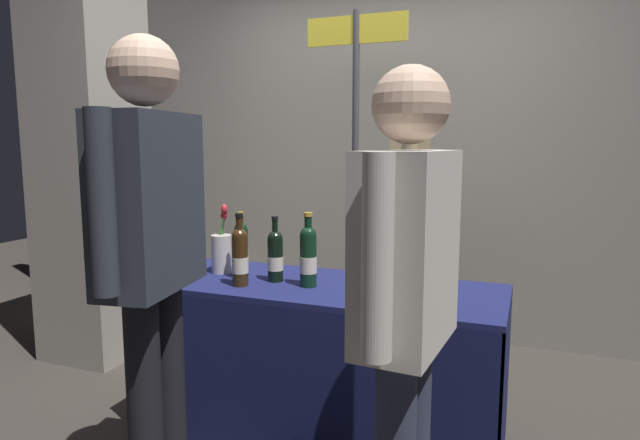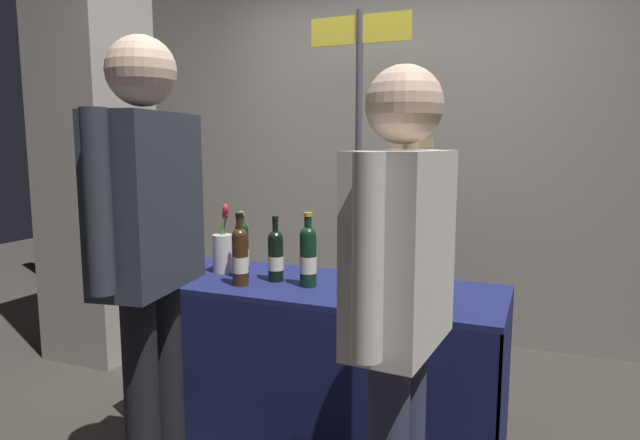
% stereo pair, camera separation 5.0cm
% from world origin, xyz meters
% --- Properties ---
extents(ground_plane, '(12.00, 12.00, 0.00)m').
position_xyz_m(ground_plane, '(0.00, 0.00, 0.00)').
color(ground_plane, '#38332D').
extents(back_partition, '(6.94, 0.12, 2.87)m').
position_xyz_m(back_partition, '(0.00, 1.61, 1.43)').
color(back_partition, '#9E998E').
rests_on(back_partition, ground_plane).
extents(concrete_pillar, '(0.55, 0.55, 3.49)m').
position_xyz_m(concrete_pillar, '(-1.74, 0.44, 1.75)').
color(concrete_pillar, gray).
rests_on(concrete_pillar, ground_plane).
extents(tasting_table, '(1.66, 0.63, 0.73)m').
position_xyz_m(tasting_table, '(0.00, 0.00, 0.50)').
color(tasting_table, '#191E51').
rests_on(tasting_table, ground_plane).
extents(featured_wine_bottle, '(0.07, 0.07, 0.33)m').
position_xyz_m(featured_wine_bottle, '(-0.33, -0.15, 0.87)').
color(featured_wine_bottle, '#38230F').
rests_on(featured_wine_bottle, tasting_table).
extents(display_bottle_0, '(0.08, 0.08, 0.34)m').
position_xyz_m(display_bottle_0, '(-0.04, -0.05, 0.88)').
color(display_bottle_0, black).
rests_on(display_bottle_0, tasting_table).
extents(display_bottle_1, '(0.07, 0.07, 0.31)m').
position_xyz_m(display_bottle_1, '(-0.22, -0.02, 0.86)').
color(display_bottle_1, black).
rests_on(display_bottle_1, tasting_table).
extents(display_bottle_2, '(0.07, 0.07, 0.32)m').
position_xyz_m(display_bottle_2, '(-0.40, -0.02, 0.87)').
color(display_bottle_2, black).
rests_on(display_bottle_2, tasting_table).
extents(display_bottle_3, '(0.07, 0.07, 0.33)m').
position_xyz_m(display_bottle_3, '(0.59, -0.17, 0.87)').
color(display_bottle_3, '#192333').
rests_on(display_bottle_3, tasting_table).
extents(wine_glass_near_vendor, '(0.07, 0.07, 0.15)m').
position_xyz_m(wine_glass_near_vendor, '(0.24, 0.03, 0.84)').
color(wine_glass_near_vendor, silver).
rests_on(wine_glass_near_vendor, tasting_table).
extents(flower_vase, '(0.10, 0.10, 0.35)m').
position_xyz_m(flower_vase, '(-0.54, 0.04, 0.84)').
color(flower_vase, silver).
rests_on(flower_vase, tasting_table).
extents(brochure_stand, '(0.06, 0.17, 0.18)m').
position_xyz_m(brochure_stand, '(0.38, -0.15, 0.82)').
color(brochure_stand, silver).
rests_on(brochure_stand, tasting_table).
extents(vendor_presenter, '(0.29, 0.64, 1.65)m').
position_xyz_m(vendor_presenter, '(0.25, 0.74, 1.00)').
color(vendor_presenter, '#2D3347').
rests_on(vendor_presenter, ground_plane).
extents(taster_foreground_right, '(0.28, 0.61, 1.74)m').
position_xyz_m(taster_foreground_right, '(-0.34, -0.75, 1.06)').
color(taster_foreground_right, black).
rests_on(taster_foreground_right, ground_plane).
extents(taster_foreground_left, '(0.24, 0.58, 1.59)m').
position_xyz_m(taster_foreground_left, '(0.57, -0.77, 0.95)').
color(taster_foreground_left, '#2D3347').
rests_on(taster_foreground_left, ground_plane).
extents(booth_signpost, '(0.63, 0.04, 2.18)m').
position_xyz_m(booth_signpost, '(-0.15, 0.99, 1.37)').
color(booth_signpost, '#47474C').
rests_on(booth_signpost, ground_plane).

